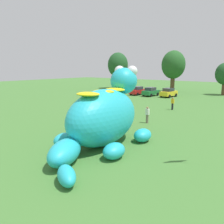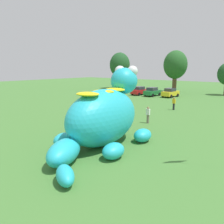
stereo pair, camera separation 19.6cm
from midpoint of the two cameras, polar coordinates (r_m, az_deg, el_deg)
name	(u,v)px [view 1 (the left image)]	position (r m, az deg, el deg)	size (l,w,h in m)	color
ground_plane	(92,144)	(17.38, -5.37, -7.88)	(160.00, 160.00, 0.00)	#427533
giant_inflatable_creature	(104,116)	(16.70, -2.45, -1.09)	(6.76, 10.94, 5.78)	#23B2C6
car_red	(138,91)	(47.37, 6.35, 5.34)	(2.15, 4.20, 1.72)	red
car_green	(151,92)	(45.80, 9.54, 5.05)	(2.04, 4.15, 1.72)	#1E7238
car_yellow	(169,93)	(44.92, 13.89, 4.76)	(2.13, 4.20, 1.72)	yellow
tree_far_left	(118,65)	(60.90, 1.38, 11.66)	(5.28, 5.28, 9.36)	brown
tree_left	(173,65)	(53.91, 15.02, 11.30)	(5.24, 5.24, 9.30)	brown
spectator_near_inflatable	(173,104)	(31.55, 14.76, 2.07)	(0.38, 0.26, 1.71)	black
spectator_mid_field	(147,115)	(23.52, 8.59, -0.73)	(0.38, 0.26, 1.71)	#726656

